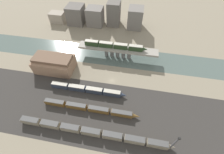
% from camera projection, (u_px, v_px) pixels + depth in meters
% --- Properties ---
extents(ground_plane, '(400.00, 400.00, 0.00)m').
position_uv_depth(ground_plane, '(112.00, 81.00, 101.80)').
color(ground_plane, gray).
extents(railbed_yard, '(280.00, 42.00, 0.01)m').
position_uv_depth(railbed_yard, '(105.00, 112.00, 86.56)').
color(railbed_yard, '#33302D').
rests_on(railbed_yard, ground).
extents(river_water, '(320.00, 22.07, 0.01)m').
position_uv_depth(river_water, '(117.00, 56.00, 117.50)').
color(river_water, '#4C5B56').
rests_on(river_water, ground).
extents(bridge, '(59.51, 7.74, 8.45)m').
position_uv_depth(bridge, '(118.00, 50.00, 112.52)').
color(bridge, gray).
rests_on(bridge, ground).
extents(train_on_bridge, '(46.44, 3.14, 3.90)m').
position_uv_depth(train_on_bridge, '(115.00, 46.00, 109.83)').
color(train_on_bridge, '#23381E').
rests_on(train_on_bridge, bridge).
extents(train_yard_near, '(81.21, 3.14, 4.07)m').
position_uv_depth(train_yard_near, '(93.00, 132.00, 77.15)').
color(train_yard_near, gray).
rests_on(train_yard_near, ground).
extents(train_yard_mid, '(56.38, 2.72, 3.54)m').
position_uv_depth(train_yard_mid, '(90.00, 108.00, 86.34)').
color(train_yard_mid, brown).
rests_on(train_yard_mid, ground).
extents(train_yard_far, '(48.78, 2.93, 3.90)m').
position_uv_depth(train_yard_far, '(87.00, 89.00, 94.70)').
color(train_yard_far, '#2D384C').
rests_on(train_yard_far, ground).
extents(warehouse_building, '(26.48, 15.77, 11.28)m').
position_uv_depth(warehouse_building, '(54.00, 63.00, 104.92)').
color(warehouse_building, '#937056').
rests_on(warehouse_building, ground).
extents(signal_tower, '(1.00, 0.80, 15.66)m').
position_uv_depth(signal_tower, '(174.00, 144.00, 67.91)').
color(signal_tower, '#4C4C51').
rests_on(signal_tower, ground).
extents(city_block_far_left, '(13.98, 9.76, 9.32)m').
position_uv_depth(city_block_far_left, '(58.00, 17.00, 147.82)').
color(city_block_far_left, gray).
rests_on(city_block_far_left, ground).
extents(city_block_left, '(15.08, 15.29, 17.08)m').
position_uv_depth(city_block_left, '(76.00, 15.00, 143.06)').
color(city_block_left, '#605B56').
rests_on(city_block_left, ground).
extents(city_block_center, '(14.77, 13.45, 16.45)m').
position_uv_depth(city_block_center, '(95.00, 16.00, 141.59)').
color(city_block_center, slate).
rests_on(city_block_center, ground).
extents(city_block_right, '(11.45, 13.08, 21.50)m').
position_uv_depth(city_block_right, '(114.00, 14.00, 140.09)').
color(city_block_right, '#605B56').
rests_on(city_block_right, ground).
extents(city_block_far_right, '(13.16, 14.89, 18.42)m').
position_uv_depth(city_block_far_right, '(135.00, 18.00, 137.86)').
color(city_block_far_right, slate).
rests_on(city_block_far_right, ground).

